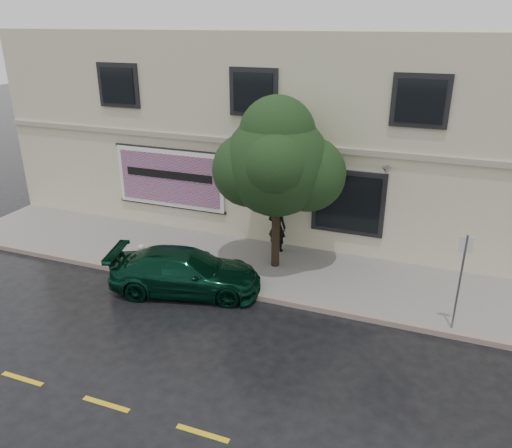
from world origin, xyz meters
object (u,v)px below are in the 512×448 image
(street_tree, at_px, (277,164))
(fire_hydrant, at_px, (142,256))
(pedestrian, at_px, (277,227))
(car, at_px, (185,272))

(street_tree, xyz_separation_m, fire_hydrant, (-3.82, -1.58, -2.90))
(pedestrian, bearing_deg, street_tree, 109.28)
(street_tree, height_order, fire_hydrant, street_tree)
(car, bearing_deg, fire_hydrant, 57.96)
(car, relative_size, street_tree, 0.89)
(pedestrian, bearing_deg, fire_hydrant, 39.99)
(pedestrian, xyz_separation_m, street_tree, (0.31, -1.06, 2.43))
(street_tree, relative_size, fire_hydrant, 6.28)
(pedestrian, bearing_deg, car, 65.79)
(pedestrian, relative_size, street_tree, 0.35)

